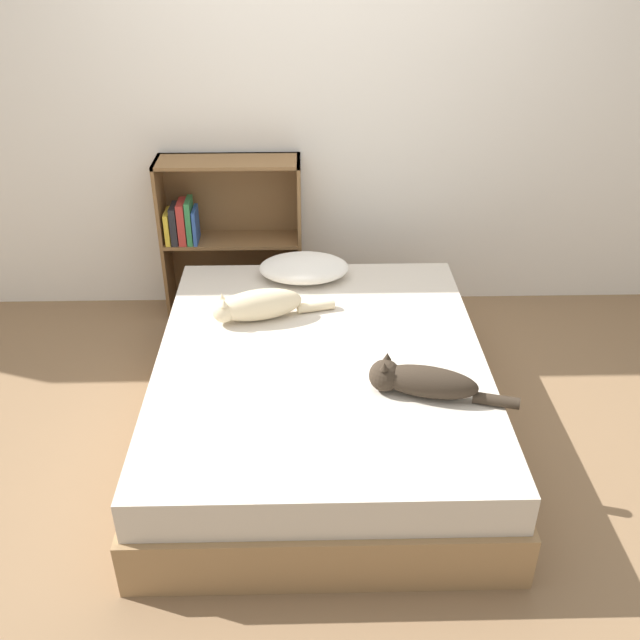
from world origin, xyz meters
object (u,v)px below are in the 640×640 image
bed (321,394)px  cat_dark (420,381)px  cat_light (258,306)px  pillow (304,268)px  bookshelf (227,234)px

bed → cat_dark: bearing=-36.7°
cat_light → cat_dark: same height
pillow → bookshelf: bookshelf is taller
pillow → bookshelf: bearing=135.4°
cat_light → cat_dark: 0.94m
cat_light → bed: bearing=118.3°
pillow → cat_light: bearing=-118.2°
pillow → cat_dark: size_ratio=0.80×
bed → cat_dark: cat_dark is taller
pillow → cat_light: 0.48m
bed → pillow: pillow is taller
pillow → bed: bearing=-84.5°
pillow → cat_dark: (0.48, -1.05, 0.00)m
pillow → cat_dark: 1.16m
bed → bookshelf: bookshelf is taller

